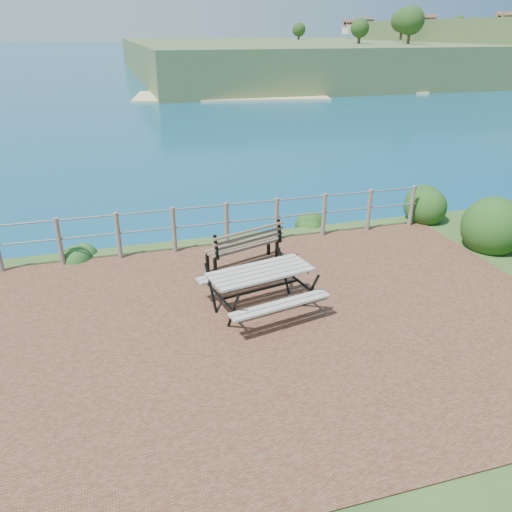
# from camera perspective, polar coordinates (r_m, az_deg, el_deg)

# --- Properties ---
(ground) EXTENTS (10.00, 7.00, 0.12)m
(ground) POSITION_cam_1_polar(r_m,az_deg,el_deg) (8.26, 1.99, -7.77)
(ground) COLOR brown
(ground) RESTS_ON ground
(ocean) EXTENTS (1200.00, 1200.00, 0.00)m
(ocean) POSITION_cam_1_polar(r_m,az_deg,el_deg) (206.69, -16.81, 22.31)
(ocean) COLOR #125971
(ocean) RESTS_ON ground
(safety_railing) EXTENTS (9.40, 0.10, 1.00)m
(safety_railing) POSITION_cam_1_polar(r_m,az_deg,el_deg) (10.92, -3.40, 3.88)
(safety_railing) COLOR #6B5B4C
(safety_railing) RESTS_ON ground
(distant_bay) EXTENTS (290.00, 232.36, 24.00)m
(distant_bay) POSITION_cam_1_polar(r_m,az_deg,el_deg) (273.02, 25.63, 21.04)
(distant_bay) COLOR #426331
(distant_bay) RESTS_ON ground
(picnic_table) EXTENTS (1.84, 1.48, 0.73)m
(picnic_table) POSITION_cam_1_polar(r_m,az_deg,el_deg) (8.42, 0.52, -3.42)
(picnic_table) COLOR #9C968C
(picnic_table) RESTS_ON ground
(park_bench) EXTENTS (1.65, 0.89, 0.90)m
(park_bench) POSITION_cam_1_polar(r_m,az_deg,el_deg) (9.94, -1.50, 1.93)
(park_bench) COLOR brown
(park_bench) RESTS_ON ground
(shrub_right_front) EXTENTS (1.38, 1.38, 1.96)m
(shrub_right_front) POSITION_cam_1_polar(r_m,az_deg,el_deg) (12.24, 24.08, 1.15)
(shrub_right_front) COLOR #173E13
(shrub_right_front) RESTS_ON ground
(shrub_right_edge) EXTENTS (1.00, 1.00, 1.43)m
(shrub_right_edge) POSITION_cam_1_polar(r_m,az_deg,el_deg) (13.43, 18.79, 3.97)
(shrub_right_edge) COLOR #173E13
(shrub_right_edge) RESTS_ON ground
(shrub_lip_west) EXTENTS (0.74, 0.74, 0.46)m
(shrub_lip_west) POSITION_cam_1_polar(r_m,az_deg,el_deg) (11.23, -18.95, -0.03)
(shrub_lip_west) COLOR #1C4C1D
(shrub_lip_west) RESTS_ON ground
(shrub_lip_east) EXTENTS (0.66, 0.66, 0.35)m
(shrub_lip_east) POSITION_cam_1_polar(r_m,az_deg,el_deg) (12.52, 6.23, 3.72)
(shrub_lip_east) COLOR #173E13
(shrub_lip_east) RESTS_ON ground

